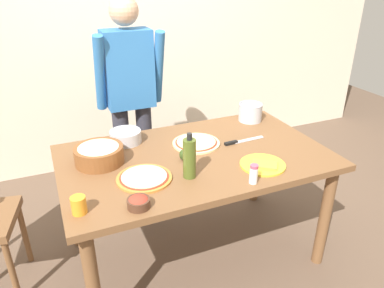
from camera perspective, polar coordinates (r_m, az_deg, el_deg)
The scene contains 16 objects.
ground at distance 2.64m, azimuth 0.44°, elevation -16.48°, with size 8.00×8.00×0.00m, color brown.
wall_back at distance 3.51m, azimuth -10.50°, elevation 17.63°, with size 5.60×0.10×2.60m, color beige.
dining_table at distance 2.24m, azimuth 0.50°, elevation -3.75°, with size 1.60×0.96×0.76m.
person_cook at distance 2.74m, azimuth -9.64°, elevation 7.68°, with size 0.49×0.25×1.62m.
pizza_raw_on_board at distance 2.33m, azimuth 0.66°, elevation 0.19°, with size 0.30×0.30×0.02m.
pizza_cooked_on_tray at distance 1.97m, azimuth -7.49°, elevation -5.24°, with size 0.30×0.30×0.02m.
plate_with_slice at distance 2.12m, azimuth 11.04°, elevation -3.19°, with size 0.26×0.26×0.02m.
popcorn_bowl at distance 2.15m, azimuth -14.35°, elevation -1.38°, with size 0.28×0.28×0.11m.
mixing_bowl_steel at distance 2.38m, azimuth -10.34°, elevation 1.14°, with size 0.20×0.20×0.08m.
small_sauce_bowl at distance 1.75m, azimuth -8.35°, elevation -8.97°, with size 0.11×0.11×0.06m.
olive_oil_bottle at distance 1.92m, azimuth -0.40°, elevation -2.22°, with size 0.07×0.07×0.26m.
steel_pot at distance 2.71m, azimuth 9.11°, elevation 4.97°, with size 0.17×0.17×0.13m.
cup_orange at distance 1.76m, azimuth -17.30°, elevation -9.11°, with size 0.07×0.07×0.09m, color orange.
salt_shaker at distance 1.92m, azimuth 9.61°, elevation -4.64°, with size 0.04×0.04×0.11m.
chef_knife at distance 2.37m, azimuth 7.42°, elevation 0.41°, with size 0.29×0.04×0.02m.
avocado at distance 2.13m, azimuth -1.25°, elevation -1.69°, with size 0.06×0.06×0.07m, color #2D4219.
Camera 1 is at (-0.79, -1.79, 1.78)m, focal length 34.09 mm.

